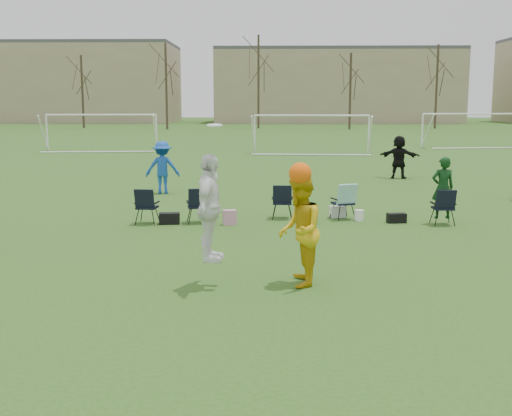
{
  "coord_description": "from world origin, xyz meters",
  "views": [
    {
      "loc": [
        1.26,
        -9.34,
        3.24
      ],
      "look_at": [
        1.02,
        2.72,
        1.25
      ],
      "focal_mm": 45.0,
      "sensor_mm": 36.0,
      "label": 1
    }
  ],
  "objects_px": {
    "goal_mid": "(311,123)",
    "fielder_blue": "(162,167)",
    "fielder_black": "(399,157)",
    "goal_right": "(471,120)",
    "goal_left": "(102,122)",
    "center_contest": "(265,221)"
  },
  "relations": [
    {
      "from": "goal_mid",
      "to": "goal_right",
      "type": "relative_size",
      "value": 1.01
    },
    {
      "from": "fielder_blue",
      "to": "goal_mid",
      "type": "relative_size",
      "value": 0.25
    },
    {
      "from": "goal_mid",
      "to": "goal_right",
      "type": "bearing_deg",
      "value": 30.57
    },
    {
      "from": "fielder_blue",
      "to": "goal_right",
      "type": "relative_size",
      "value": 0.25
    },
    {
      "from": "fielder_blue",
      "to": "goal_left",
      "type": "distance_m",
      "value": 21.91
    },
    {
      "from": "fielder_black",
      "to": "center_contest",
      "type": "height_order",
      "value": "center_contest"
    },
    {
      "from": "fielder_black",
      "to": "goal_left",
      "type": "bearing_deg",
      "value": -22.96
    },
    {
      "from": "fielder_blue",
      "to": "fielder_black",
      "type": "distance_m",
      "value": 10.55
    },
    {
      "from": "fielder_black",
      "to": "center_contest",
      "type": "distance_m",
      "value": 17.45
    },
    {
      "from": "fielder_blue",
      "to": "goal_mid",
      "type": "bearing_deg",
      "value": -114.35
    },
    {
      "from": "goal_mid",
      "to": "goal_right",
      "type": "distance_m",
      "value": 13.42
    },
    {
      "from": "fielder_black",
      "to": "goal_mid",
      "type": "height_order",
      "value": "goal_mid"
    },
    {
      "from": "fielder_black",
      "to": "goal_mid",
      "type": "distance_m",
      "value": 14.1
    },
    {
      "from": "fielder_black",
      "to": "goal_mid",
      "type": "xyz_separation_m",
      "value": [
        -2.86,
        13.77,
        1.0
      ]
    },
    {
      "from": "goal_mid",
      "to": "goal_right",
      "type": "xyz_separation_m",
      "value": [
        12.0,
        6.0,
        0.0
      ]
    },
    {
      "from": "fielder_black",
      "to": "goal_left",
      "type": "height_order",
      "value": "goal_left"
    },
    {
      "from": "goal_mid",
      "to": "fielder_blue",
      "type": "bearing_deg",
      "value": -105.37
    },
    {
      "from": "center_contest",
      "to": "goal_mid",
      "type": "distance_m",
      "value": 30.4
    },
    {
      "from": "center_contest",
      "to": "goal_left",
      "type": "bearing_deg",
      "value": 109.13
    },
    {
      "from": "goal_right",
      "to": "goal_mid",
      "type": "bearing_deg",
      "value": -161.43
    },
    {
      "from": "fielder_black",
      "to": "goal_right",
      "type": "bearing_deg",
      "value": -94.7
    },
    {
      "from": "fielder_blue",
      "to": "goal_right",
      "type": "xyz_separation_m",
      "value": [
        18.53,
        24.58,
        0.99
      ]
    }
  ]
}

